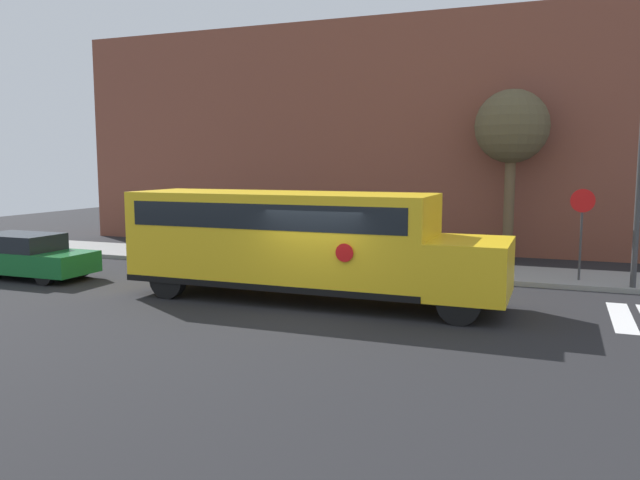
% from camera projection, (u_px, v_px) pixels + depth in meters
% --- Properties ---
extents(ground_plane, '(60.00, 60.00, 0.00)m').
position_uv_depth(ground_plane, '(317.00, 311.00, 15.44)').
color(ground_plane, black).
extents(sidewalk_strip, '(44.00, 3.00, 0.15)m').
position_uv_depth(sidewalk_strip, '(385.00, 267.00, 21.45)').
color(sidewalk_strip, gray).
rests_on(sidewalk_strip, ground).
extents(building_backdrop, '(32.00, 4.00, 9.56)m').
position_uv_depth(building_backdrop, '(426.00, 136.00, 26.89)').
color(building_backdrop, brown).
rests_on(building_backdrop, ground).
extents(school_bus, '(9.99, 2.57, 2.86)m').
position_uv_depth(school_bus, '(297.00, 239.00, 16.50)').
color(school_bus, yellow).
rests_on(school_bus, ground).
extents(parked_car, '(4.44, 1.76, 1.40)m').
position_uv_depth(parked_car, '(25.00, 256.00, 19.82)').
color(parked_car, '#196B2D').
rests_on(parked_car, ground).
extents(stop_sign, '(0.70, 0.10, 2.88)m').
position_uv_depth(stop_sign, '(582.00, 222.00, 18.47)').
color(stop_sign, '#38383A').
rests_on(stop_sign, ground).
extents(tree_near_sidewalk, '(2.67, 2.67, 6.29)m').
position_uv_depth(tree_near_sidewalk, '(512.00, 129.00, 22.61)').
color(tree_near_sidewalk, brown).
rests_on(tree_near_sidewalk, ground).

